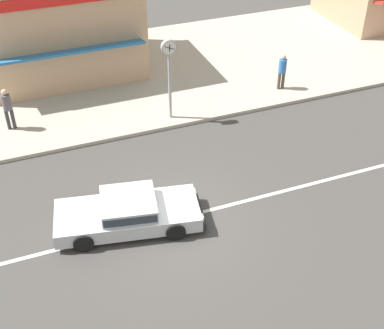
# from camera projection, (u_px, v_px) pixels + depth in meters

# --- Properties ---
(ground_plane) EXTENTS (160.00, 160.00, 0.00)m
(ground_plane) POSITION_uv_depth(u_px,v_px,m) (171.00, 220.00, 16.88)
(ground_plane) COLOR #423F3D
(lane_centre_stripe) EXTENTS (50.40, 0.14, 0.01)m
(lane_centre_stripe) POSITION_uv_depth(u_px,v_px,m) (171.00, 220.00, 16.87)
(lane_centre_stripe) COLOR silver
(lane_centre_stripe) RESTS_ON ground
(kerb_strip) EXTENTS (68.00, 10.00, 0.15)m
(kerb_strip) POSITION_uv_depth(u_px,v_px,m) (98.00, 81.00, 24.43)
(kerb_strip) COLOR #ADA393
(kerb_strip) RESTS_ON ground
(sedan_silver_0) EXTENTS (4.77, 2.60, 1.06)m
(sedan_silver_0) POSITION_uv_depth(u_px,v_px,m) (129.00, 212.00, 16.38)
(sedan_silver_0) COLOR #B7BABF
(sedan_silver_0) RESTS_ON ground
(street_clock) EXTENTS (0.59, 0.22, 3.33)m
(street_clock) POSITION_uv_depth(u_px,v_px,m) (169.00, 62.00, 20.26)
(street_clock) COLOR #9E9EA3
(street_clock) RESTS_ON kerb_strip
(pedestrian_near_clock) EXTENTS (0.34, 0.34, 1.72)m
(pedestrian_near_clock) POSITION_uv_depth(u_px,v_px,m) (7.00, 106.00, 20.40)
(pedestrian_near_clock) COLOR #333338
(pedestrian_near_clock) RESTS_ON kerb_strip
(pedestrian_by_shop) EXTENTS (0.34, 0.34, 1.59)m
(pedestrian_by_shop) POSITION_uv_depth(u_px,v_px,m) (282.00, 69.00, 23.16)
(pedestrian_by_shop) COLOR #4C4238
(pedestrian_by_shop) RESTS_ON kerb_strip
(shopfront_mid_block) EXTENTS (7.03, 5.88, 4.64)m
(shopfront_mid_block) POSITION_uv_depth(u_px,v_px,m) (58.00, 21.00, 23.91)
(shopfront_mid_block) COLOR tan
(shopfront_mid_block) RESTS_ON kerb_strip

